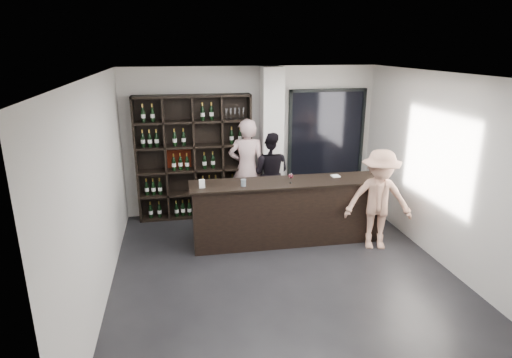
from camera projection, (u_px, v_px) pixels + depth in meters
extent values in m
cube|color=black|center=(284.00, 274.00, 6.39)|extent=(5.00, 5.50, 0.01)
cube|color=silver|center=(271.00, 143.00, 8.34)|extent=(0.40, 0.40, 2.90)
cube|color=black|center=(326.00, 141.00, 8.77)|extent=(1.60, 0.08, 2.10)
cube|color=black|center=(326.00, 141.00, 8.77)|extent=(1.48, 0.02, 1.98)
cube|color=black|center=(288.00, 212.00, 7.33)|extent=(3.25, 0.61, 1.07)
cube|color=black|center=(289.00, 182.00, 7.16)|extent=(3.33, 0.69, 0.03)
imported|color=#C7A0A0|center=(247.00, 168.00, 8.32)|extent=(0.78, 0.57, 1.96)
imported|color=black|center=(269.00, 173.00, 8.44)|extent=(1.02, 0.92, 1.71)
imported|color=tan|center=(379.00, 200.00, 7.01)|extent=(1.21, 0.88, 1.69)
cylinder|color=#A9BECC|center=(243.00, 183.00, 6.89)|extent=(0.11, 0.11, 0.11)
cube|color=white|center=(335.00, 176.00, 7.40)|extent=(0.14, 0.14, 0.02)
cube|color=white|center=(202.00, 184.00, 6.80)|extent=(0.09, 0.05, 0.14)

